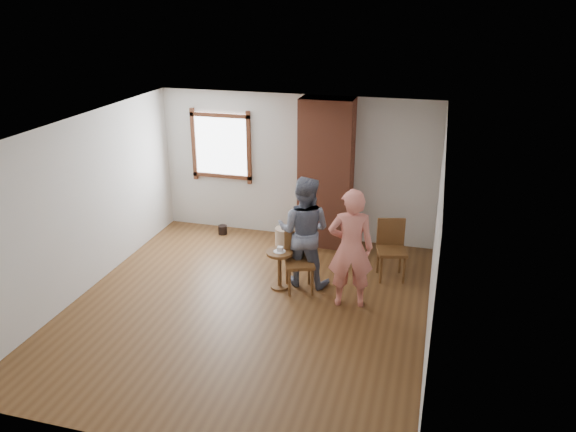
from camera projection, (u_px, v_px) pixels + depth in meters
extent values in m
plane|color=brown|center=(247.00, 308.00, 8.02)|extent=(5.50, 5.50, 0.00)
cube|color=silver|center=(296.00, 167.00, 10.00)|extent=(5.00, 0.04, 2.60)
cube|color=silver|center=(82.00, 207.00, 8.15)|extent=(0.04, 5.50, 2.60)
cube|color=silver|center=(435.00, 244.00, 6.92)|extent=(0.04, 5.50, 2.60)
cube|color=white|center=(241.00, 129.00, 7.06)|extent=(5.00, 5.50, 0.04)
cube|color=#582D19|center=(221.00, 146.00, 10.20)|extent=(1.14, 0.06, 1.34)
cube|color=white|center=(221.00, 146.00, 10.22)|extent=(1.00, 0.02, 1.20)
cube|color=#A4543A|center=(326.00, 174.00, 9.63)|extent=(0.90, 0.50, 2.60)
cylinder|color=tan|center=(285.00, 240.00, 9.72)|extent=(0.41, 0.41, 0.43)
cylinder|color=black|center=(223.00, 230.00, 10.46)|extent=(0.22, 0.22, 0.17)
cube|color=brown|center=(300.00, 263.00, 8.34)|extent=(0.54, 0.54, 0.05)
cylinder|color=brown|center=(290.00, 283.00, 8.25)|extent=(0.04, 0.04, 0.45)
cylinder|color=brown|center=(312.00, 282.00, 8.28)|extent=(0.04, 0.04, 0.45)
cylinder|color=brown|center=(287.00, 272.00, 8.56)|extent=(0.04, 0.04, 0.45)
cylinder|color=brown|center=(309.00, 271.00, 8.59)|extent=(0.04, 0.04, 0.45)
cube|color=brown|center=(298.00, 244.00, 8.43)|extent=(0.40, 0.19, 0.45)
cube|color=brown|center=(392.00, 251.00, 8.70)|extent=(0.53, 0.53, 0.05)
cylinder|color=brown|center=(381.00, 269.00, 8.62)|extent=(0.04, 0.04, 0.47)
cylinder|color=brown|center=(404.00, 270.00, 8.62)|extent=(0.04, 0.04, 0.47)
cylinder|color=brown|center=(378.00, 259.00, 8.95)|extent=(0.04, 0.04, 0.47)
cylinder|color=brown|center=(400.00, 260.00, 8.95)|extent=(0.04, 0.04, 0.47)
cube|color=brown|center=(391.00, 232.00, 8.80)|extent=(0.43, 0.15, 0.47)
cylinder|color=brown|center=(279.00, 253.00, 8.37)|extent=(0.40, 0.40, 0.04)
cylinder|color=brown|center=(280.00, 270.00, 8.48)|extent=(0.06, 0.06, 0.54)
cylinder|color=brown|center=(280.00, 286.00, 8.58)|extent=(0.28, 0.28, 0.03)
cylinder|color=white|center=(279.00, 251.00, 8.36)|extent=(0.18, 0.18, 0.01)
cube|color=white|center=(280.00, 249.00, 8.35)|extent=(0.08, 0.07, 0.06)
imported|color=#131B35|center=(304.00, 231.00, 8.42)|extent=(0.86, 0.68, 1.72)
imported|color=#EE8477|center=(351.00, 249.00, 7.80)|extent=(0.71, 0.54, 1.76)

